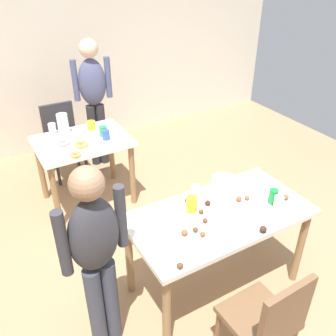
% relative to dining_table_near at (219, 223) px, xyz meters
% --- Properties ---
extents(ground_plane, '(6.40, 6.40, 0.00)m').
position_rel_dining_table_near_xyz_m(ground_plane, '(-0.07, -0.03, -0.65)').
color(ground_plane, '#9E7A56').
extents(wall_back, '(6.40, 0.10, 2.60)m').
position_rel_dining_table_near_xyz_m(wall_back, '(-0.07, 3.17, 0.65)').
color(wall_back, beige).
rests_on(wall_back, ground_plane).
extents(dining_table_near, '(1.36, 0.71, 0.75)m').
position_rel_dining_table_near_xyz_m(dining_table_near, '(0.00, 0.00, 0.00)').
color(dining_table_near, silver).
rests_on(dining_table_near, ground_plane).
extents(dining_table_far, '(0.93, 0.70, 0.75)m').
position_rel_dining_table_near_xyz_m(dining_table_far, '(-0.49, 1.66, -0.03)').
color(dining_table_far, white).
rests_on(dining_table_far, ground_plane).
extents(chair_near_table, '(0.41, 0.41, 0.87)m').
position_rel_dining_table_near_xyz_m(chair_near_table, '(-0.16, -0.73, -0.15)').
color(chair_near_table, brown).
rests_on(chair_near_table, ground_plane).
extents(chair_far_table, '(0.40, 0.40, 0.87)m').
position_rel_dining_table_near_xyz_m(chair_far_table, '(-0.52, 2.37, -0.15)').
color(chair_far_table, '#2D2D33').
rests_on(chair_far_table, ground_plane).
extents(person_girl_near, '(0.46, 0.25, 1.45)m').
position_rel_dining_table_near_xyz_m(person_girl_near, '(-0.96, -0.03, 0.21)').
color(person_girl_near, '#383D4C').
rests_on(person_girl_near, ground_plane).
extents(person_adult_far, '(0.45, 0.26, 1.57)m').
position_rel_dining_table_near_xyz_m(person_adult_far, '(-0.08, 2.38, 0.29)').
color(person_adult_far, '#28282D').
rests_on(person_adult_far, ground_plane).
extents(mixing_bowl, '(0.19, 0.19, 0.09)m').
position_rel_dining_table_near_xyz_m(mixing_bowl, '(0.22, 0.25, 0.14)').
color(mixing_bowl, white).
rests_on(mixing_bowl, dining_table_near).
extents(soda_can, '(0.07, 0.07, 0.12)m').
position_rel_dining_table_near_xyz_m(soda_can, '(0.42, -0.10, 0.16)').
color(soda_can, '#198438').
rests_on(soda_can, dining_table_near).
extents(fork_near, '(0.17, 0.02, 0.01)m').
position_rel_dining_table_near_xyz_m(fork_near, '(-0.29, 0.06, 0.10)').
color(fork_near, silver).
rests_on(fork_near, dining_table_near).
extents(cup_near_0, '(0.08, 0.08, 0.12)m').
position_rel_dining_table_near_xyz_m(cup_near_0, '(-0.16, 0.13, 0.16)').
color(cup_near_0, yellow).
rests_on(cup_near_0, dining_table_near).
extents(cup_near_1, '(0.07, 0.07, 0.11)m').
position_rel_dining_table_near_xyz_m(cup_near_1, '(-0.05, 0.25, 0.15)').
color(cup_near_1, white).
rests_on(cup_near_1, dining_table_near).
extents(cup_near_2, '(0.07, 0.07, 0.12)m').
position_rel_dining_table_near_xyz_m(cup_near_2, '(0.39, -0.19, 0.16)').
color(cup_near_2, white).
rests_on(cup_near_2, dining_table_near).
extents(cake_ball_0, '(0.04, 0.04, 0.04)m').
position_rel_dining_table_near_xyz_m(cake_ball_0, '(-0.25, -0.15, 0.12)').
color(cake_ball_0, brown).
rests_on(cake_ball_0, dining_table_near).
extents(cake_ball_1, '(0.05, 0.05, 0.05)m').
position_rel_dining_table_near_xyz_m(cake_ball_1, '(0.54, -0.12, 0.12)').
color(cake_ball_1, brown).
rests_on(cake_ball_1, dining_table_near).
extents(cake_ball_2, '(0.04, 0.04, 0.04)m').
position_rel_dining_table_near_xyz_m(cake_ball_2, '(-0.02, 0.12, 0.12)').
color(cake_ball_2, '#3D2319').
rests_on(cake_ball_2, dining_table_near).
extents(cake_ball_3, '(0.05, 0.05, 0.05)m').
position_rel_dining_table_near_xyz_m(cake_ball_3, '(-0.35, -0.07, 0.12)').
color(cake_ball_3, brown).
rests_on(cake_ball_3, dining_table_near).
extents(cake_ball_4, '(0.04, 0.04, 0.04)m').
position_rel_dining_table_near_xyz_m(cake_ball_4, '(-0.12, 0.06, 0.12)').
color(cake_ball_4, brown).
rests_on(cake_ball_4, dining_table_near).
extents(cake_ball_5, '(0.05, 0.05, 0.05)m').
position_rel_dining_table_near_xyz_m(cake_ball_5, '(-0.14, 0.22, 0.12)').
color(cake_ball_5, '#3D2319').
rests_on(cake_ball_5, dining_table_near).
extents(cake_ball_6, '(0.04, 0.04, 0.04)m').
position_rel_dining_table_near_xyz_m(cake_ball_6, '(-0.54, -0.31, 0.12)').
color(cake_ball_6, brown).
rests_on(cake_ball_6, dining_table_near).
extents(cake_ball_7, '(0.05, 0.05, 0.05)m').
position_rel_dining_table_near_xyz_m(cake_ball_7, '(0.13, -0.32, 0.12)').
color(cake_ball_7, '#3D2319').
rests_on(cake_ball_7, dining_table_near).
extents(cake_ball_8, '(0.04, 0.04, 0.04)m').
position_rel_dining_table_near_xyz_m(cake_ball_8, '(0.28, 0.03, 0.12)').
color(cake_ball_8, brown).
rests_on(cake_ball_8, dining_table_near).
extents(cake_ball_9, '(0.04, 0.04, 0.04)m').
position_rel_dining_table_near_xyz_m(cake_ball_9, '(-0.16, -0.03, 0.12)').
color(cake_ball_9, brown).
rests_on(cake_ball_9, dining_table_near).
extents(cake_ball_10, '(0.04, 0.04, 0.04)m').
position_rel_dining_table_near_xyz_m(cake_ball_10, '(-0.27, -0.08, 0.12)').
color(cake_ball_10, brown).
rests_on(cake_ball_10, dining_table_near).
extents(cake_ball_11, '(0.04, 0.04, 0.04)m').
position_rel_dining_table_near_xyz_m(cake_ball_11, '(0.22, 0.05, 0.12)').
color(cake_ball_11, brown).
rests_on(cake_ball_11, dining_table_near).
extents(pitcher_far, '(0.11, 0.11, 0.22)m').
position_rel_dining_table_near_xyz_m(pitcher_far, '(-0.60, 1.89, 0.21)').
color(pitcher_far, white).
rests_on(pitcher_far, dining_table_far).
extents(cup_far_0, '(0.08, 0.08, 0.11)m').
position_rel_dining_table_near_xyz_m(cup_far_0, '(-0.26, 1.63, 0.15)').
color(cup_far_0, green).
rests_on(cup_far_0, dining_table_far).
extents(cup_far_1, '(0.08, 0.08, 0.12)m').
position_rel_dining_table_near_xyz_m(cup_far_1, '(-0.70, 1.94, 0.16)').
color(cup_far_1, white).
rests_on(cup_far_1, dining_table_far).
extents(cup_far_2, '(0.09, 0.09, 0.09)m').
position_rel_dining_table_near_xyz_m(cup_far_2, '(-0.32, 1.85, 0.14)').
color(cup_far_2, yellow).
rests_on(cup_far_2, dining_table_far).
extents(cup_far_3, '(0.08, 0.08, 0.10)m').
position_rel_dining_table_near_xyz_m(cup_far_3, '(-0.27, 1.54, 0.15)').
color(cup_far_3, '#3351B2').
rests_on(cup_far_3, dining_table_far).
extents(donut_far_0, '(0.14, 0.14, 0.04)m').
position_rel_dining_table_near_xyz_m(donut_far_0, '(-0.68, 1.66, 0.12)').
color(donut_far_0, pink).
rests_on(donut_far_0, dining_table_far).
extents(donut_far_1, '(0.11, 0.11, 0.03)m').
position_rel_dining_table_near_xyz_m(donut_far_1, '(-0.65, 1.36, 0.12)').
color(donut_far_1, gold).
rests_on(donut_far_1, dining_table_far).
extents(donut_far_2, '(0.13, 0.13, 0.04)m').
position_rel_dining_table_near_xyz_m(donut_far_2, '(-0.54, 1.53, 0.12)').
color(donut_far_2, gold).
rests_on(donut_far_2, dining_table_far).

